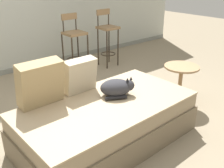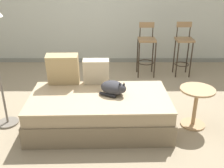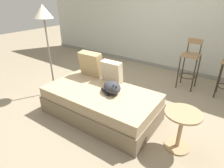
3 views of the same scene
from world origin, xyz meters
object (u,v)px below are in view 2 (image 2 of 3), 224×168
Objects in this scene: throw_pillow_middle at (97,72)px; throw_pillow_corner at (64,69)px; couch at (100,111)px; bar_stool_near_window at (147,46)px; bar_stool_by_doorway at (185,46)px; side_table at (197,102)px; cat at (114,88)px.

throw_pillow_corner is at bearing -178.49° from throw_pillow_middle.
bar_stool_near_window is at bearing 66.32° from couch.
side_table is (-0.27, -1.82, -0.23)m from bar_stool_by_doorway.
throw_pillow_corner reaches higher than side_table.
cat reaches higher than couch.
cat is (0.18, 0.06, 0.31)m from couch.
bar_stool_by_doorway reaches higher than cat.
bar_stool_near_window reaches higher than throw_pillow_middle.
throw_pillow_corner is 0.44× the size of bar_stool_near_window.
side_table is (1.74, -0.33, -0.32)m from throw_pillow_corner.
throw_pillow_middle is 0.92× the size of cat.
bar_stool_near_window reaches higher than couch.
bar_stool_by_doorway reaches higher than bar_stool_near_window.
couch is 4.58× the size of cat.
bar_stool_by_doorway is (2.01, 1.49, -0.09)m from throw_pillow_corner.
bar_stool_by_doorway is at bearing 53.45° from cat.
bar_stool_near_window is at bearing -179.92° from bar_stool_by_doorway.
throw_pillow_corner is at bearing 143.87° from couch.
bar_stool_near_window reaches higher than cat.
couch is at bearing -178.49° from side_table.
throw_pillow_corner is 0.83× the size of side_table.
throw_pillow_middle is 0.36× the size of bar_stool_near_window.
throw_pillow_corner is 1.80m from side_table.
throw_pillow_corner is 0.44× the size of bar_stool_by_doorway.
cat is 1.08m from side_table.
throw_pillow_middle is (0.45, 0.01, -0.04)m from throw_pillow_corner.
cat is (0.24, -0.32, -0.10)m from throw_pillow_middle.
throw_pillow_middle is at bearing 98.23° from couch.
throw_pillow_corner reaches higher than couch.
couch is 2.05m from bar_stool_near_window.
throw_pillow_corner is at bearing 169.19° from side_table.
throw_pillow_corner reaches higher than throw_pillow_middle.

